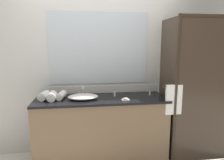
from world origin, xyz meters
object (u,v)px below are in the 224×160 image
at_px(amenity_bottle_body_wash, 150,92).
at_px(rolled_towel_near_edge, 44,96).
at_px(rolled_towel_middle, 52,96).
at_px(sink_basin, 83,97).
at_px(rolled_towel_far_edge, 61,95).
at_px(soap_dish, 126,99).
at_px(amenity_bottle_conditioner, 115,93).
at_px(faucet, 83,92).

relative_size(amenity_bottle_body_wash, rolled_towel_near_edge, 0.45).
bearing_deg(rolled_towel_middle, sink_basin, 2.31).
relative_size(sink_basin, rolled_towel_far_edge, 1.74).
distance_m(sink_basin, soap_dish, 0.57).
bearing_deg(soap_dish, rolled_towel_far_edge, 166.79).
distance_m(soap_dish, rolled_towel_far_edge, 0.87).
bearing_deg(rolled_towel_near_edge, amenity_bottle_conditioner, 3.63).
xyz_separation_m(amenity_bottle_body_wash, rolled_towel_near_edge, (-1.48, -0.05, 0.01)).
relative_size(amenity_bottle_body_wash, rolled_towel_middle, 0.44).
bearing_deg(amenity_bottle_body_wash, soap_dish, -151.06).
relative_size(faucet, rolled_towel_far_edge, 0.72).
height_order(amenity_bottle_body_wash, rolled_towel_far_edge, rolled_towel_far_edge).
xyz_separation_m(amenity_bottle_conditioner, rolled_towel_middle, (-0.85, -0.11, 0.01)).
xyz_separation_m(sink_basin, rolled_towel_far_edge, (-0.29, 0.06, 0.01)).
bearing_deg(sink_basin, faucet, 90.00).
height_order(faucet, rolled_towel_middle, faucet).
distance_m(rolled_towel_middle, rolled_towel_far_edge, 0.13).
bearing_deg(amenity_bottle_body_wash, rolled_towel_far_edge, -178.89).
relative_size(sink_basin, rolled_towel_middle, 2.06).
xyz_separation_m(faucet, rolled_towel_near_edge, (-0.51, -0.16, 0.01)).
bearing_deg(rolled_towel_far_edge, faucet, 25.05).
bearing_deg(soap_dish, sink_basin, 166.00).
bearing_deg(faucet, sink_basin, -90.00).
distance_m(sink_basin, amenity_bottle_body_wash, 0.97).
xyz_separation_m(sink_basin, rolled_towel_near_edge, (-0.51, 0.04, 0.02)).
bearing_deg(sink_basin, amenity_bottle_body_wash, 5.07).
relative_size(faucet, soap_dish, 1.70).
relative_size(rolled_towel_near_edge, rolled_towel_far_edge, 0.82).
bearing_deg(faucet, amenity_bottle_conditioner, -12.79).
distance_m(amenity_bottle_body_wash, rolled_towel_middle, 1.37).
bearing_deg(soap_dish, rolled_towel_middle, 172.74).
distance_m(amenity_bottle_body_wash, rolled_towel_near_edge, 1.48).
relative_size(amenity_bottle_conditioner, rolled_towel_far_edge, 0.42).
bearing_deg(soap_dish, amenity_bottle_conditioner, 115.31).
bearing_deg(faucet, soap_dish, -31.23).
xyz_separation_m(faucet, rolled_towel_middle, (-0.40, -0.21, 0.01)).
height_order(sink_basin, amenity_bottle_body_wash, amenity_bottle_body_wash).
bearing_deg(rolled_towel_near_edge, faucet, 17.45).
height_order(faucet, rolled_towel_near_edge, faucet).
height_order(faucet, amenity_bottle_conditioner, faucet).
xyz_separation_m(faucet, amenity_bottle_conditioner, (0.44, -0.10, 0.00)).
bearing_deg(rolled_towel_far_edge, amenity_bottle_conditioner, 2.85).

